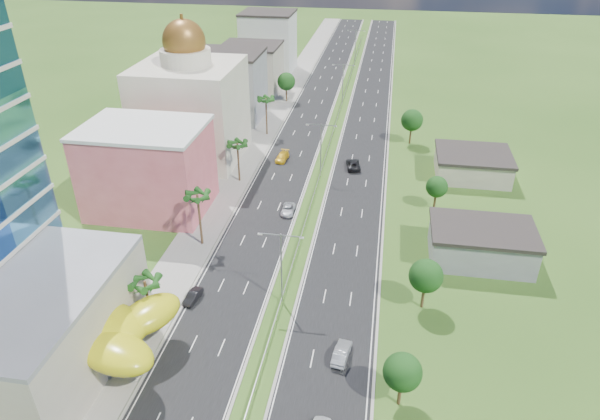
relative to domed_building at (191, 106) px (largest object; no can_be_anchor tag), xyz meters
The scene contains 31 objects.
ground 62.75m from the domed_building, 63.02° to the right, with size 500.00×500.00×0.00m, color #2D5119.
road_left 42.12m from the domed_building, 59.64° to the left, with size 11.00×260.00×0.04m, color black.
road_right 51.12m from the domed_building, 44.59° to the left, with size 11.00×260.00×0.04m, color black.
sidewalk_left 38.39m from the domed_building, 72.55° to the left, with size 7.00×260.00×0.12m, color gray.
median_guardrail 34.47m from the domed_building, 31.25° to the left, with size 0.10×216.06×0.76m.
streetlight_median_b 53.20m from the domed_building, 58.11° to the right, with size 6.04×0.25×11.00m.
streetlight_median_c 28.81m from the domed_building, 10.12° to the right, with size 6.04×0.25×11.00m.
streetlight_median_d 49.04m from the domed_building, 55.01° to the left, with size 6.04×0.25×11.00m.
streetlight_median_e 89.61m from the domed_building, 71.77° to the left, with size 6.04×0.25×11.00m.
lime_canopy 59.88m from the domed_building, 82.28° to the right, with size 18.00×15.00×7.40m.
pink_shophouse 23.32m from the domed_building, 90.00° to the right, with size 20.00×15.00×15.00m, color #CE545F.
domed_building is the anchor object (origin of this frame).
midrise_grey 25.24m from the domed_building, 87.71° to the left, with size 16.00×15.00×16.00m, color gray.
midrise_beige 47.26m from the domed_building, 88.78° to the left, with size 16.00×15.00×13.00m, color #ADA18E.
midrise_white 70.05m from the domed_building, 89.18° to the left, with size 16.00×15.00×18.00m, color silver.
shed_near 64.14m from the domed_building, 28.18° to the right, with size 15.00×10.00×5.00m, color gray.
shed_far 58.72m from the domed_building, ahead, with size 14.00×12.00×4.40m, color #ADA18E.
palm_tree_b 54.62m from the domed_building, 76.73° to the right, with size 3.60×3.60×8.10m.
palm_tree_c 35.40m from the domed_building, 69.25° to the right, with size 3.60×3.60×9.60m.
palm_tree_d 16.46m from the domed_building, 38.66° to the right, with size 3.60×3.60×8.60m.
palm_tree_e 19.76m from the domed_building, 50.19° to the left, with size 3.60×3.60×9.40m.
leafy_tree_lfar 42.30m from the domed_building, 72.65° to the left, with size 4.90×4.90×8.05m.
leafy_tree_ra 74.69m from the domed_building, 53.75° to the right, with size 4.20×4.20×6.90m.
leafy_tree_rb 64.00m from the domed_building, 42.46° to the right, with size 4.55×4.55×7.47m.
leafy_tree_rc 52.67m from the domed_building, 16.70° to the right, with size 3.85×3.85×6.33m.
leafy_tree_rd 48.73m from the domed_building, 18.06° to the left, with size 4.90×4.90×8.05m.
car_dark_left 50.57m from the domed_building, 71.32° to the right, with size 1.35×3.87×1.27m, color black.
car_silver_mid_left 33.82m from the domed_building, 40.70° to the right, with size 2.16×4.69×1.30m, color #B8BBC1.
car_yellow_far_left 21.72m from the domed_building, ahead, with size 2.13×5.23×1.52m, color gold.
car_silver_right 66.58m from the domed_building, 55.60° to the right, with size 1.64×4.71×1.55m, color #9EA0A5.
car_dark_far_right 35.85m from the domed_building, ahead, with size 2.61×5.67×1.57m, color black.
Camera 1 is at (11.98, -46.61, 47.66)m, focal length 32.00 mm.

